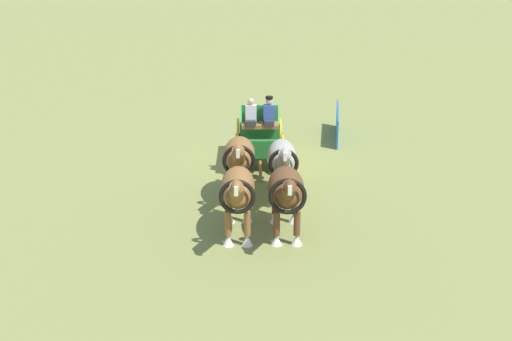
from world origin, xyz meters
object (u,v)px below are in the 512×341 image
object	(u,v)px
draft_horse_rear_off	(239,157)
draft_horse_lead_near	(286,190)
draft_horse_rear_near	(282,159)
draft_horse_lead_off	(238,190)
show_wagon	(260,131)

from	to	relation	value
draft_horse_rear_off	draft_horse_lead_near	bearing A→B (deg)	49.10
draft_horse_rear_near	draft_horse_lead_off	bearing A→B (deg)	-4.16
draft_horse_rear_off	draft_horse_lead_near	size ratio (longest dim) A/B	1.00
draft_horse_lead_off	draft_horse_lead_near	bearing A→B (deg)	112.85
draft_horse_lead_near	draft_horse_rear_near	bearing A→B (deg)	-157.50
draft_horse_lead_off	show_wagon	bearing A→B (deg)	-163.65
show_wagon	draft_horse_lead_off	world-z (taller)	show_wagon
draft_horse_lead_near	draft_horse_lead_off	distance (m)	1.30
draft_horse_lead_near	draft_horse_lead_off	xyz separation A→B (m)	(0.50, -1.20, 0.01)
draft_horse_rear_near	draft_horse_lead_near	distance (m)	2.58
draft_horse_rear_near	draft_horse_rear_off	xyz separation A→B (m)	(0.48, -1.21, 0.07)
draft_horse_lead_off	draft_horse_rear_off	bearing A→B (deg)	-157.50
draft_horse_lead_near	show_wagon	bearing A→B (deg)	-151.35
draft_horse_lead_near	draft_horse_rear_off	bearing A→B (deg)	-130.90
show_wagon	draft_horse_lead_near	xyz separation A→B (m)	(5.32, 2.91, 0.12)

